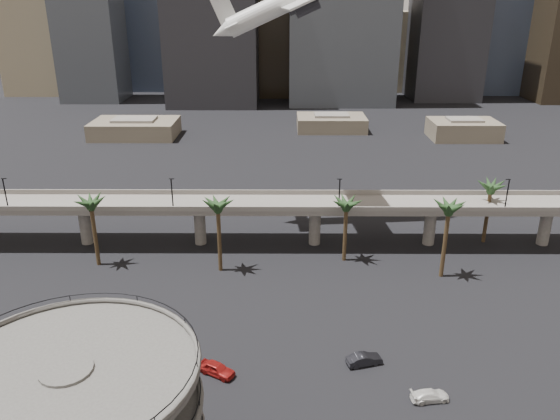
{
  "coord_description": "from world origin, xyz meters",
  "views": [
    {
      "loc": [
        4.84,
        -40.82,
        44.94
      ],
      "look_at": [
        4.49,
        28.0,
        17.66
      ],
      "focal_mm": 35.0,
      "sensor_mm": 36.0,
      "label": 1
    }
  ],
  "objects_px": {
    "car_c": "(430,396)",
    "car_a": "(217,369)",
    "car_b": "(364,359)",
    "overpass": "(257,208)"
  },
  "relations": [
    {
      "from": "car_a",
      "to": "car_b",
      "type": "relative_size",
      "value": 1.04
    },
    {
      "from": "car_c",
      "to": "overpass",
      "type": "bearing_deg",
      "value": 18.28
    },
    {
      "from": "overpass",
      "to": "car_c",
      "type": "relative_size",
      "value": 28.03
    },
    {
      "from": "car_c",
      "to": "car_a",
      "type": "bearing_deg",
      "value": 71.08
    },
    {
      "from": "overpass",
      "to": "car_b",
      "type": "xyz_separation_m",
      "value": [
        15.5,
        -37.05,
        -6.56
      ]
    },
    {
      "from": "car_b",
      "to": "car_c",
      "type": "xyz_separation_m",
      "value": [
        6.86,
        -6.73,
        -0.1
      ]
    },
    {
      "from": "car_b",
      "to": "car_c",
      "type": "relative_size",
      "value": 1.01
    },
    {
      "from": "overpass",
      "to": "car_b",
      "type": "relative_size",
      "value": 27.62
    },
    {
      "from": "overpass",
      "to": "car_a",
      "type": "distance_m",
      "value": 39.84
    },
    {
      "from": "overpass",
      "to": "car_a",
      "type": "relative_size",
      "value": 26.54
    }
  ]
}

